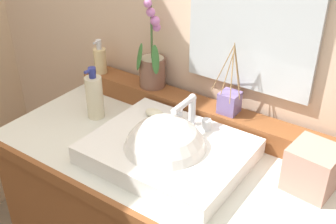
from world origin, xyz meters
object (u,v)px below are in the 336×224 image
(reed_diffuser, at_px, (229,101))
(lotion_bottle, at_px, (94,96))
(potted_plant, at_px, (152,65))
(soap_dispenser, at_px, (100,60))
(sink_basin, at_px, (167,154))
(soap_bar, at_px, (154,113))
(tissue_box, at_px, (313,168))

(reed_diffuser, height_order, lotion_bottle, reed_diffuser)
(potted_plant, distance_m, soap_dispenser, 0.25)
(sink_basin, xyz_separation_m, lotion_bottle, (-0.37, 0.07, 0.06))
(potted_plant, bearing_deg, reed_diffuser, -2.02)
(soap_dispenser, bearing_deg, lotion_bottle, -53.58)
(soap_bar, height_order, tissue_box, tissue_box)
(soap_dispenser, bearing_deg, sink_basin, -26.60)
(soap_bar, xyz_separation_m, tissue_box, (0.54, 0.01, -0.01))
(soap_bar, bearing_deg, lotion_bottle, -169.52)
(sink_basin, height_order, tissue_box, sink_basin)
(potted_plant, distance_m, lotion_bottle, 0.24)
(reed_diffuser, distance_m, tissue_box, 0.36)
(sink_basin, relative_size, potted_plant, 1.43)
(soap_bar, distance_m, lotion_bottle, 0.24)
(soap_bar, bearing_deg, reed_diffuser, 34.66)
(reed_diffuser, bearing_deg, sink_basin, -106.25)
(soap_dispenser, distance_m, tissue_box, 0.92)
(sink_basin, distance_m, potted_plant, 0.40)
(tissue_box, bearing_deg, potted_plant, 167.98)
(soap_bar, relative_size, reed_diffuser, 0.28)
(lotion_bottle, bearing_deg, tissue_box, 4.26)
(potted_plant, height_order, soap_dispenser, potted_plant)
(soap_bar, distance_m, potted_plant, 0.22)
(sink_basin, height_order, soap_bar, sink_basin)
(soap_bar, xyz_separation_m, reed_diffuser, (0.21, 0.14, 0.05))
(potted_plant, bearing_deg, sink_basin, -46.93)
(potted_plant, distance_m, tissue_box, 0.69)
(sink_basin, bearing_deg, reed_diffuser, 73.75)
(soap_bar, height_order, reed_diffuser, reed_diffuser)
(sink_basin, xyz_separation_m, soap_dispenser, (-0.50, 0.25, 0.11))
(soap_dispenser, relative_size, reed_diffuser, 0.56)
(sink_basin, xyz_separation_m, soap_bar, (-0.13, 0.12, 0.05))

